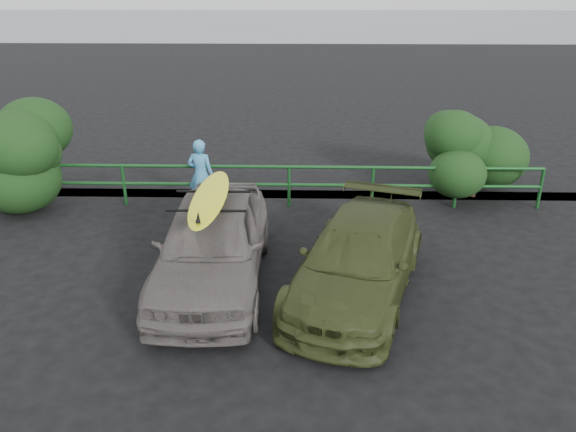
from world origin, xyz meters
name	(u,v)px	position (x,y,z in m)	size (l,w,h in m)	color
ground	(221,322)	(0.00, 0.00, 0.00)	(80.00, 80.00, 0.00)	black
ocean	(291,24)	(0.00, 60.00, 0.00)	(200.00, 200.00, 0.00)	slate
guardrail	(248,186)	(0.00, 5.00, 0.52)	(14.00, 0.08, 1.04)	#154A1C
shrub_left	(53,154)	(-4.80, 5.40, 1.16)	(3.20, 2.40, 2.31)	#193A15
shrub_right	(454,160)	(5.00, 5.50, 1.04)	(3.20, 2.40, 2.08)	#193A15
sedan	(212,243)	(-0.29, 1.30, 0.79)	(1.86, 4.64, 1.58)	#615956
olive_vehicle	(358,259)	(2.28, 0.98, 0.66)	(1.84, 4.53, 1.31)	#353E1B
man	(201,175)	(-1.08, 4.79, 0.86)	(0.63, 0.41, 1.72)	#4296C7
roof_rack	(210,201)	(-0.29, 1.30, 1.60)	(1.34, 0.94, 0.04)	black
surfboard	(210,197)	(-0.29, 1.30, 1.67)	(0.58, 2.80, 0.08)	yellow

